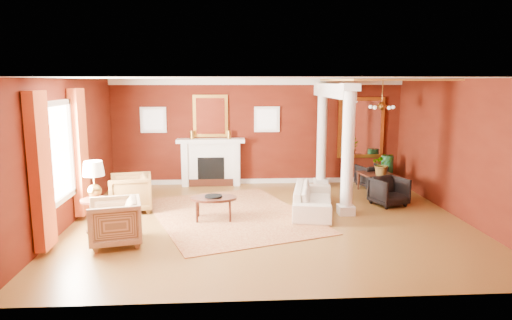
{
  "coord_description": "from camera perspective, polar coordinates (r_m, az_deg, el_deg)",
  "views": [
    {
      "loc": [
        -0.83,
        -9.07,
        2.85
      ],
      "look_at": [
        -0.22,
        0.67,
        1.15
      ],
      "focal_mm": 32.0,
      "sensor_mm": 36.0,
      "label": 1
    }
  ],
  "objects": [
    {
      "name": "dining_chair_near",
      "position": [
        10.99,
        16.29,
        -3.63
      ],
      "size": [
        0.89,
        0.86,
        0.72
      ],
      "primitive_type": "imported",
      "rotation": [
        0.0,
        0.0,
        0.36
      ],
      "color": "black",
      "rests_on": "ground"
    },
    {
      "name": "coffee_table",
      "position": [
        9.48,
        -5.33,
        -4.91
      ],
      "size": [
        0.96,
        0.96,
        0.48
      ],
      "rotation": [
        0.0,
        0.0,
        0.39
      ],
      "color": "black",
      "rests_on": "ground"
    },
    {
      "name": "rug",
      "position": [
        9.88,
        -3.18,
        -6.86
      ],
      "size": [
        4.18,
        4.8,
        0.02
      ],
      "primitive_type": "cube",
      "rotation": [
        0.0,
        0.0,
        0.34
      ],
      "color": "maroon",
      "rests_on": "ground"
    },
    {
      "name": "dining_chair_far",
      "position": [
        12.76,
        14.15,
        -1.78
      ],
      "size": [
        0.79,
        0.76,
        0.67
      ],
      "primitive_type": "imported",
      "rotation": [
        0.0,
        0.0,
        3.4
      ],
      "color": "black",
      "rests_on": "ground"
    },
    {
      "name": "dining_mirror",
      "position": [
        13.14,
        12.99,
        3.95
      ],
      "size": [
        1.3,
        0.07,
        1.7
      ],
      "color": "gold",
      "rests_on": "room_shell"
    },
    {
      "name": "side_table",
      "position": [
        9.11,
        -19.55,
        -3.03
      ],
      "size": [
        0.55,
        0.55,
        1.37
      ],
      "rotation": [
        0.0,
        0.0,
        0.02
      ],
      "color": "black",
      "rests_on": "ground"
    },
    {
      "name": "armchair_leopard",
      "position": [
        10.46,
        -15.41,
        -3.75
      ],
      "size": [
        0.96,
        1.01,
        0.9
      ],
      "primitive_type": "imported",
      "rotation": [
        0.0,
        0.0,
        -1.4
      ],
      "color": "black",
      "rests_on": "ground"
    },
    {
      "name": "crown_trim",
      "position": [
        12.56,
        0.24,
        9.74
      ],
      "size": [
        8.0,
        0.08,
        0.16
      ],
      "primitive_type": "cube",
      "color": "white",
      "rests_on": "room_shell"
    },
    {
      "name": "dining_table",
      "position": [
        11.97,
        15.56,
        -2.34
      ],
      "size": [
        0.73,
        1.47,
        0.78
      ],
      "primitive_type": "imported",
      "rotation": [
        0.0,
        0.0,
        1.74
      ],
      "color": "black",
      "rests_on": "ground"
    },
    {
      "name": "flank_window_left",
      "position": [
        12.74,
        -12.71,
        4.91
      ],
      "size": [
        0.7,
        0.07,
        0.7
      ],
      "color": "white",
      "rests_on": "room_shell"
    },
    {
      "name": "amber_ceiling",
      "position": [
        11.43,
        15.45,
        9.63
      ],
      "size": [
        2.3,
        3.4,
        0.04
      ],
      "primitive_type": "cube",
      "color": "gold",
      "rests_on": "room_shell"
    },
    {
      "name": "sofa",
      "position": [
        10.07,
        7.16,
        -4.31
      ],
      "size": [
        0.99,
        2.1,
        0.79
      ],
      "primitive_type": "imported",
      "rotation": [
        0.0,
        0.0,
        1.36
      ],
      "color": "#F2E5CC",
      "rests_on": "ground"
    },
    {
      "name": "fireplace",
      "position": [
        12.59,
        -5.64,
        -0.25
      ],
      "size": [
        1.85,
        0.42,
        1.29
      ],
      "color": "white",
      "rests_on": "ground"
    },
    {
      "name": "green_urn",
      "position": [
        12.88,
        16.01,
        -1.73
      ],
      "size": [
        0.37,
        0.37,
        0.88
      ],
      "color": "#154422",
      "rests_on": "ground"
    },
    {
      "name": "overmantel_mirror",
      "position": [
        12.57,
        -5.71,
        5.5
      ],
      "size": [
        0.95,
        0.07,
        1.15
      ],
      "color": "gold",
      "rests_on": "fireplace"
    },
    {
      "name": "column_back",
      "position": [
        12.42,
        8.24,
        3.2
      ],
      "size": [
        0.36,
        0.36,
        2.8
      ],
      "color": "white",
      "rests_on": "ground"
    },
    {
      "name": "armchair_stripe",
      "position": [
        8.43,
        -17.25,
        -7.16
      ],
      "size": [
        0.98,
        1.03,
        0.89
      ],
      "primitive_type": "imported",
      "rotation": [
        0.0,
        0.0,
        -1.35
      ],
      "color": "tan",
      "rests_on": "ground"
    },
    {
      "name": "column_front",
      "position": [
        9.81,
        11.43,
        1.34
      ],
      "size": [
        0.36,
        0.36,
        2.8
      ],
      "color": "white",
      "rests_on": "ground"
    },
    {
      "name": "flank_window_right",
      "position": [
        12.63,
        1.37,
        5.11
      ],
      "size": [
        0.7,
        0.07,
        0.7
      ],
      "color": "white",
      "rests_on": "room_shell"
    },
    {
      "name": "potted_plant",
      "position": [
        11.84,
        15.56,
        0.57
      ],
      "size": [
        0.59,
        0.64,
        0.45
      ],
      "primitive_type": "imported",
      "rotation": [
        0.0,
        0.0,
        -0.13
      ],
      "color": "#26591E",
      "rests_on": "dining_table"
    },
    {
      "name": "coffee_book",
      "position": [
        9.46,
        -5.78,
        -3.97
      ],
      "size": [
        0.14,
        0.1,
        0.22
      ],
      "primitive_type": "imported",
      "rotation": [
        0.0,
        0.0,
        0.57
      ],
      "color": "black",
      "rests_on": "coffee_table"
    },
    {
      "name": "base_trim",
      "position": [
        12.87,
        0.23,
        -2.64
      ],
      "size": [
        8.0,
        0.08,
        0.12
      ],
      "primitive_type": "cube",
      "color": "white",
      "rests_on": "ground"
    },
    {
      "name": "ground",
      "position": [
        9.55,
        1.61,
        -7.5
      ],
      "size": [
        8.0,
        8.0,
        0.0
      ],
      "primitive_type": "plane",
      "color": "brown",
      "rests_on": "ground"
    },
    {
      "name": "chandelier",
      "position": [
        11.51,
        15.46,
        6.53
      ],
      "size": [
        0.6,
        0.62,
        0.75
      ],
      "color": "#AA8335",
      "rests_on": "room_shell"
    },
    {
      "name": "room_shell",
      "position": [
        9.15,
        1.67,
        4.65
      ],
      "size": [
        8.04,
        7.04,
        2.92
      ],
      "color": "#56180B",
      "rests_on": "ground"
    },
    {
      "name": "left_window",
      "position": [
        9.12,
        -23.13,
        0.07
      ],
      "size": [
        0.21,
        2.55,
        2.6
      ],
      "color": "white",
      "rests_on": "room_shell"
    },
    {
      "name": "header_beam",
      "position": [
        11.26,
        9.53,
        8.57
      ],
      "size": [
        0.3,
        3.2,
        0.32
      ],
      "primitive_type": "cube",
      "color": "white",
      "rests_on": "column_front"
    }
  ]
}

